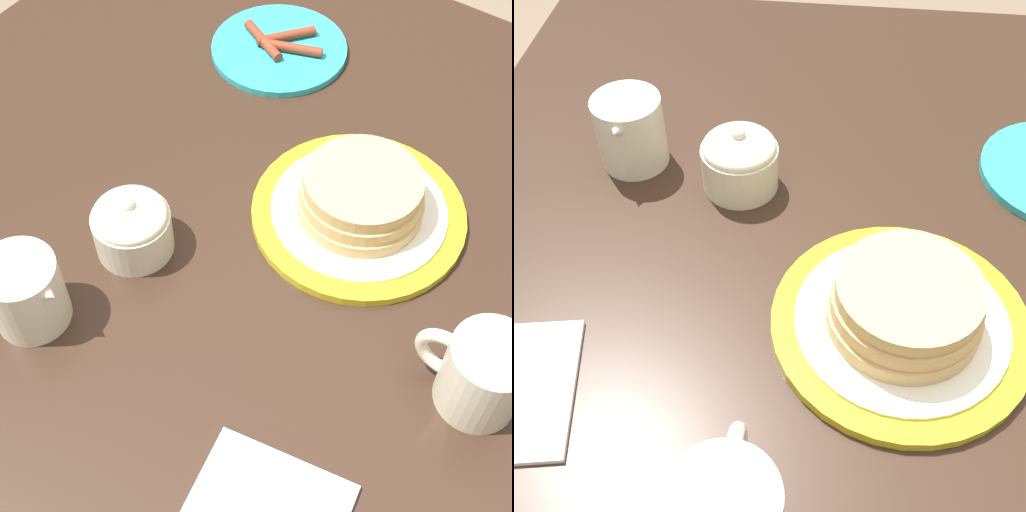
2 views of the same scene
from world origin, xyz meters
The scene contains 7 objects.
ground_plane centered at (0.00, 0.00, 0.00)m, with size 8.00×8.00×0.00m, color #7A6651.
dining_table centered at (0.00, 0.00, 0.64)m, with size 1.40×1.01×0.75m.
pancake_plate centered at (0.05, -0.05, 0.78)m, with size 0.26×0.26×0.07m.
side_plate_bacon centered at (0.30, -0.25, 0.76)m, with size 0.20×0.20×0.02m.
coffee_mug centered at (-0.16, 0.09, 0.80)m, with size 0.12×0.09×0.10m.
creamer_pitcher centered at (0.28, 0.28, 0.80)m, with size 0.12×0.08×0.10m.
sugar_bowl centered at (0.25, 0.14, 0.79)m, with size 0.09×0.09×0.08m.
Camera 1 is at (-0.19, 0.51, 1.49)m, focal length 55.00 mm.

